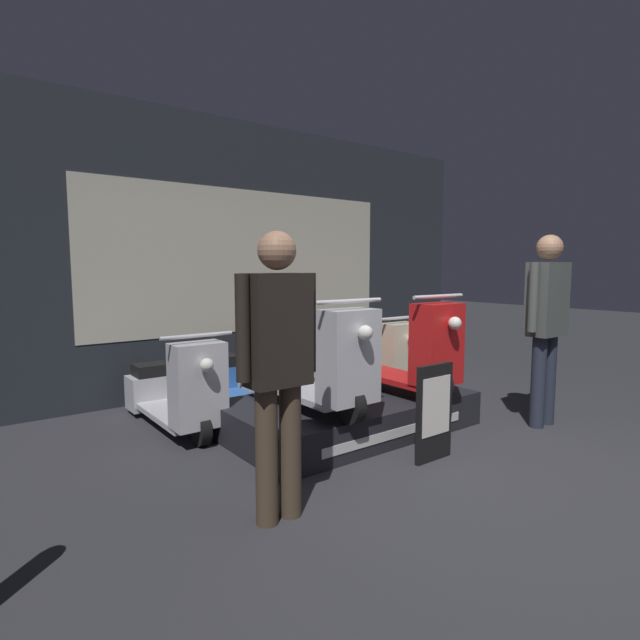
# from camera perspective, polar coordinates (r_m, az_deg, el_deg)

# --- Properties ---
(ground_plane) EXTENTS (30.00, 30.00, 0.00)m
(ground_plane) POSITION_cam_1_polar(r_m,az_deg,el_deg) (3.78, 21.32, -17.38)
(ground_plane) COLOR #2D2D33
(shop_wall_back) EXTENTS (7.21, 0.09, 3.20)m
(shop_wall_back) POSITION_cam_1_polar(r_m,az_deg,el_deg) (6.20, -8.29, 7.11)
(shop_wall_back) COLOR #23282D
(shop_wall_back) RESTS_ON ground_plane
(display_platform) EXTENTS (2.23, 1.25, 0.31)m
(display_platform) POSITION_cam_1_polar(r_m,az_deg,el_deg) (4.63, 3.22, -10.58)
(display_platform) COLOR black
(display_platform) RESTS_ON ground_plane
(scooter_display_left) EXTENTS (0.62, 1.59, 0.94)m
(scooter_display_left) POSITION_cam_1_polar(r_m,az_deg,el_deg) (4.14, -1.30, -5.34)
(scooter_display_left) COLOR black
(scooter_display_left) RESTS_ON display_platform
(scooter_display_right) EXTENTS (0.62, 1.59, 0.94)m
(scooter_display_right) POSITION_cam_1_polar(r_m,az_deg,el_deg) (4.79, 8.50, -3.85)
(scooter_display_right) COLOR black
(scooter_display_right) RESTS_ON display_platform
(scooter_backrow_0) EXTENTS (0.62, 1.59, 0.94)m
(scooter_backrow_0) POSITION_cam_1_polar(r_m,az_deg,el_deg) (4.76, -16.15, -7.86)
(scooter_backrow_0) COLOR black
(scooter_backrow_0) RESTS_ON ground_plane
(scooter_backrow_1) EXTENTS (0.62, 1.59, 0.94)m
(scooter_backrow_1) POSITION_cam_1_polar(r_m,az_deg,el_deg) (5.09, -7.73, -6.78)
(scooter_backrow_1) COLOR black
(scooter_backrow_1) RESTS_ON ground_plane
(scooter_backrow_2) EXTENTS (0.62, 1.59, 0.94)m
(scooter_backrow_2) POSITION_cam_1_polar(r_m,az_deg,el_deg) (5.51, -0.50, -5.73)
(scooter_backrow_2) COLOR black
(scooter_backrow_2) RESTS_ON ground_plane
(scooter_backrow_3) EXTENTS (0.62, 1.59, 0.94)m
(scooter_backrow_3) POSITION_cam_1_polar(r_m,az_deg,el_deg) (6.01, 5.60, -4.77)
(scooter_backrow_3) COLOR black
(scooter_backrow_3) RESTS_ON ground_plane
(person_left_browsing) EXTENTS (0.52, 0.22, 1.68)m
(person_left_browsing) POSITION_cam_1_polar(r_m,az_deg,el_deg) (2.86, -4.84, -4.32)
(person_left_browsing) COLOR #473828
(person_left_browsing) RESTS_ON ground_plane
(person_right_browsing) EXTENTS (0.56, 0.23, 1.77)m
(person_right_browsing) POSITION_cam_1_polar(r_m,az_deg,el_deg) (5.03, 24.46, 0.51)
(person_right_browsing) COLOR #232838
(person_right_browsing) RESTS_ON ground_plane
(price_sign_board) EXTENTS (0.37, 0.04, 0.75)m
(price_sign_board) POSITION_cam_1_polar(r_m,az_deg,el_deg) (3.96, 12.93, -10.23)
(price_sign_board) COLOR black
(price_sign_board) RESTS_ON ground_plane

